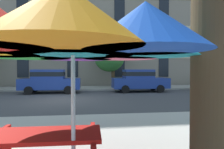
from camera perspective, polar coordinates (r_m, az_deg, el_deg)
name	(u,v)px	position (r m, az deg, el deg)	size (l,w,h in m)	color
ground_plane	(63,100)	(12.05, -13.83, -7.08)	(120.00, 120.00, 0.00)	#424244
sidewalk_far	(71,88)	(18.77, -11.52, -3.86)	(56.00, 3.60, 0.12)	#9E998E
apartment_building	(75,10)	(27.99, -10.37, 17.61)	(43.71, 12.08, 19.20)	gray
sedan_blue	(50,80)	(15.79, -17.25, -1.64)	(4.40, 1.98, 1.78)	navy
sedan_blue_midblock	(139,80)	(16.13, 7.80, -1.53)	(4.40, 1.98, 1.78)	navy
sedan_white	(223,79)	(19.34, 28.96, -1.21)	(4.40, 1.98, 1.78)	silver
street_tree_middle	(111,55)	(19.12, -0.38, 5.68)	(2.98, 2.98, 4.71)	#4C3823
patio_umbrella	(73,36)	(2.89, -11.08, 10.65)	(3.61, 3.61, 2.56)	silver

